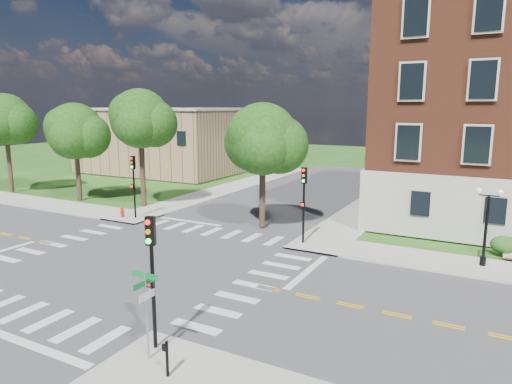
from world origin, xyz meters
The scene contains 19 objects.
ground centered at (0.00, 0.00, 0.00)m, with size 160.00×160.00×0.00m, color #265317.
road_ew centered at (0.00, 0.00, 0.01)m, with size 90.00×12.00×0.01m, color #3D3D3F.
road_ns centered at (0.00, 0.00, 0.01)m, with size 12.00×90.00×0.01m, color #3D3D3F.
sidewalk_ne centered at (15.38, 15.38, 0.06)m, with size 34.00×34.00×0.12m.
sidewalk_nw centered at (-15.38, 15.38, 0.06)m, with size 34.00×34.00×0.12m.
crosswalk_east centered at (7.20, 0.00, 0.00)m, with size 2.20×10.20×0.02m, color silver, non-canonical shape.
stop_bar_east centered at (8.80, 3.00, 0.00)m, with size 0.40×5.50×0.00m, color silver.
secondary_building centered at (-22.00, 30.00, 4.28)m, with size 20.40×15.40×8.30m.
tree_a centered at (-25.80, 9.87, 7.33)m, with size 5.03×5.03×9.77m.
tree_b centered at (-16.67, 10.38, 6.38)m, with size 5.06×5.06×8.81m.
tree_c centered at (-9.42, 10.92, 7.55)m, with size 4.95×4.95×9.95m.
tree_d centered at (2.68, 9.69, 6.35)m, with size 5.02×5.02×8.76m.
traffic_signal_se centered at (6.94, -6.92, 3.19)m, with size 0.38×0.45×4.80m.
traffic_signal_ne centered at (6.75, 7.40, 3.19)m, with size 0.33×0.37×4.80m.
traffic_signal_nw centered at (-7.20, 7.43, 3.19)m, with size 0.33×0.36×4.80m.
twin_lamp_west centered at (16.92, 8.09, 2.52)m, with size 1.36×0.36×4.23m.
street_sign_pole centered at (7.26, -7.62, 2.31)m, with size 1.10×1.10×3.10m.
push_button_post centered at (8.46, -8.13, 0.80)m, with size 0.14×0.21×1.20m.
fire_hydrant centered at (-8.32, 7.21, 0.46)m, with size 0.35×0.35×0.75m.
Camera 1 is at (17.14, -18.44, 8.58)m, focal length 32.00 mm.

